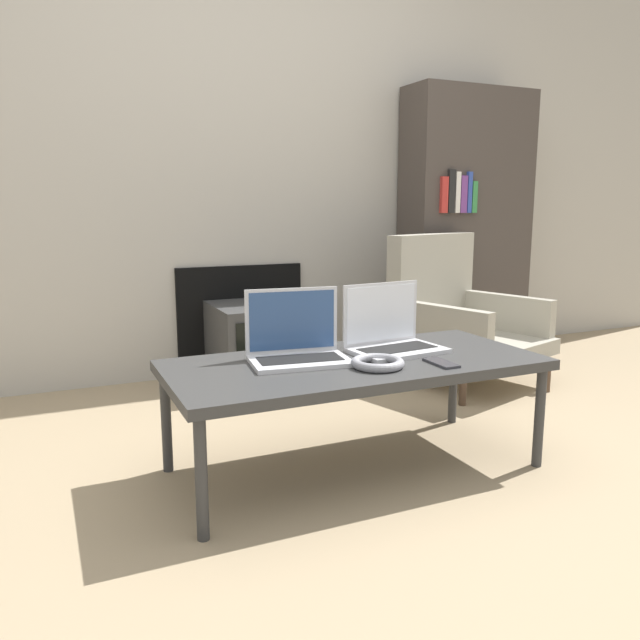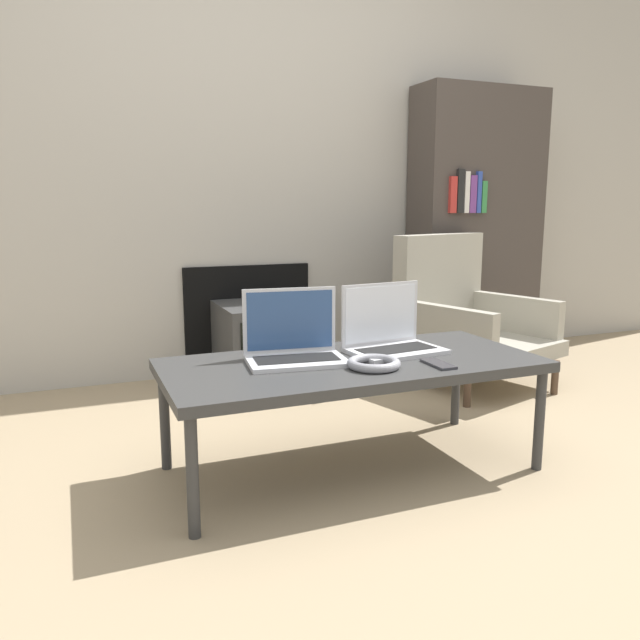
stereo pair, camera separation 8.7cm
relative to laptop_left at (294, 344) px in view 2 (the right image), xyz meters
name	(u,v)px [view 2 (the right image)]	position (x,y,z in m)	size (l,w,h in m)	color
ground_plane	(390,504)	(0.19, -0.37, -0.46)	(14.00, 14.00, 0.00)	#998466
wall_back	(236,140)	(0.19, 1.42, 0.83)	(7.00, 0.08, 2.60)	#ADA89E
table	(352,369)	(0.19, -0.08, -0.09)	(1.32, 0.60, 0.40)	#333333
laptop_left	(294,344)	(0.00, 0.00, 0.00)	(0.36, 0.27, 0.25)	silver
laptop_right	(390,336)	(0.38, 0.00, 0.00)	(0.36, 0.26, 0.25)	silver
headphones	(374,363)	(0.21, -0.20, -0.04)	(0.18, 0.18, 0.03)	gray
phone	(438,364)	(0.43, -0.25, -0.05)	(0.06, 0.14, 0.01)	#333338
tv	(262,343)	(0.22, 1.13, -0.25)	(0.44, 0.49, 0.43)	#383838
armchair	(462,315)	(1.23, 0.74, -0.10)	(0.79, 0.82, 0.79)	gray
bookshelf	(475,226)	(1.64, 1.22, 0.35)	(0.81, 0.32, 1.63)	#3F3833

